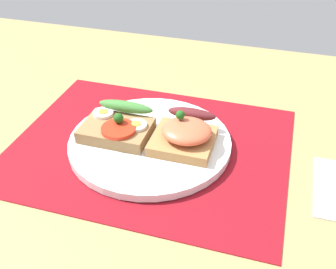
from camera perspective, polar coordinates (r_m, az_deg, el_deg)
ground_plane at (r=66.67cm, az=-2.47°, el=-2.84°), size 120.00×90.00×3.20cm
placemat at (r=65.60cm, az=-2.51°, el=-1.63°), size 43.58×34.76×0.30cm
plate at (r=65.14cm, az=-2.53°, el=-1.09°), size 25.78×25.78×1.25cm
sandwich_egg_tomato at (r=65.68cm, az=-6.96°, el=1.25°), size 10.75×9.41×4.18cm
sandwich_salmon at (r=63.06cm, az=2.54°, el=0.36°), size 9.37×10.43×5.42cm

